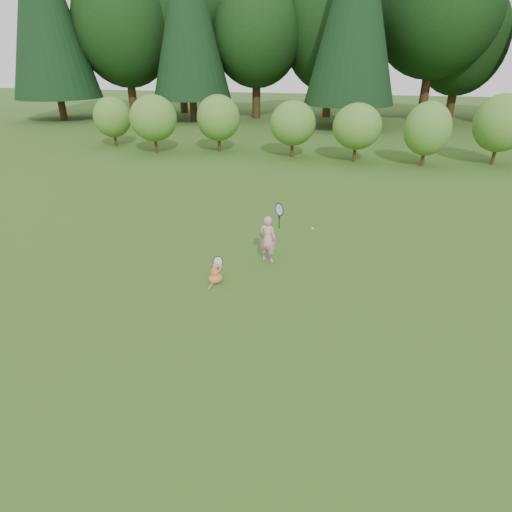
% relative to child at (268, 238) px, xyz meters
% --- Properties ---
extents(ground, '(100.00, 100.00, 0.00)m').
position_rel_child_xyz_m(ground, '(-0.17, -2.07, -0.56)').
color(ground, '#325217').
rests_on(ground, ground).
extents(shrub_row, '(28.00, 3.00, 2.80)m').
position_rel_child_xyz_m(shrub_row, '(-0.17, 10.93, 0.84)').
color(shrub_row, '#477925').
rests_on(shrub_row, ground).
extents(child, '(0.60, 0.39, 1.61)m').
position_rel_child_xyz_m(child, '(0.00, 0.00, 0.00)').
color(child, pink).
rests_on(child, ground).
extents(cat, '(0.44, 0.65, 0.60)m').
position_rel_child_xyz_m(cat, '(-0.83, -1.24, -0.34)').
color(cat, '#C96D26').
rests_on(cat, ground).
extents(tennis_ball, '(0.06, 0.06, 0.06)m').
position_rel_child_xyz_m(tennis_ball, '(1.00, -0.27, 0.42)').
color(tennis_ball, '#BFC517').
rests_on(tennis_ball, ground).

